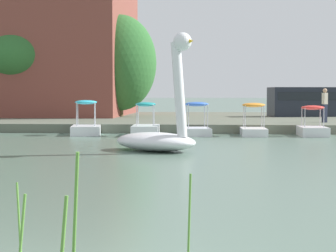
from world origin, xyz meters
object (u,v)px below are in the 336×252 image
Objects in this scene: pedal_boat_orange at (254,125)px; swan_boat at (159,132)px; tree_willow_overhanging at (120,63)px; pedal_boat_red at (312,127)px; pedal_boat_cyan at (86,126)px; pedal_boat_blue at (197,125)px; tree_broadleaf_left at (19,57)px; person_on_path at (325,105)px; parked_van at (306,101)px; pedal_boat_teal at (146,127)px.

swan_boat is at bearing -115.26° from pedal_boat_orange.
pedal_boat_orange is at bearing -54.53° from tree_willow_overhanging.
tree_willow_overhanging is at bearing 133.90° from pedal_boat_red.
pedal_boat_cyan is at bearing -89.56° from tree_willow_overhanging.
pedal_boat_blue is 0.81× the size of pedal_boat_cyan.
tree_willow_overhanging is (6.22, 1.20, -0.32)m from tree_broadleaf_left.
person_on_path is at bearing 56.96° from swan_boat.
parked_van reaches higher than pedal_boat_orange.
parked_van is (4.14, 12.07, 0.97)m from pedal_boat_orange.
pedal_boat_teal is 2.85m from pedal_boat_cyan.
pedal_boat_red is 4.03m from person_on_path.
pedal_boat_cyan is (-7.71, 0.08, -0.08)m from pedal_boat_orange.
pedal_boat_blue is at bearing -118.97° from parked_van.
pedal_boat_orange is 1.02× the size of pedal_boat_blue.
swan_boat reaches higher than pedal_boat_orange.
pedal_boat_teal is (-2.31, -0.25, -0.09)m from pedal_boat_blue.
pedal_boat_blue is 0.88× the size of pedal_boat_teal.
pedal_boat_cyan is (-4.11, 7.72, -0.25)m from swan_boat.
pedal_boat_teal is (-1.28, 7.33, -0.25)m from swan_boat.
pedal_boat_teal is 9.70m from person_on_path.
tree_broadleaf_left is 3.31× the size of person_on_path.
tree_broadleaf_left reaches higher than swan_boat.
pedal_boat_orange is at bearing 3.63° from pedal_boat_teal.
parked_van reaches higher than pedal_boat_cyan.
tree_willow_overhanging is at bearing 148.52° from person_on_path.
pedal_boat_blue reaches higher than pedal_boat_teal.
person_on_path is (3.84, 3.81, 0.87)m from pedal_boat_orange.
swan_boat is 20.56m from tree_broadleaf_left.
pedal_boat_orange is 0.43× the size of parked_van.
tree_broadleaf_left is (-6.30, 9.65, 3.80)m from pedal_boat_cyan.
pedal_boat_teal is 1.36× the size of person_on_path.
parked_van is at bearing 7.34° from tree_broadleaf_left.
tree_broadleaf_left is at bearing 123.13° from pedal_boat_cyan.
pedal_boat_red is at bearing 1.92° from pedal_boat_orange.
parked_van is at bearing 61.03° from pedal_boat_blue.
pedal_boat_cyan reaches higher than pedal_boat_blue.
swan_boat is 19.31m from tree_willow_overhanging.
parked_van is at bearing 5.43° from tree_willow_overhanging.
pedal_boat_blue is 1.19× the size of person_on_path.
pedal_boat_blue is (-5.22, -0.14, 0.09)m from pedal_boat_red.
pedal_boat_orange is at bearing -34.79° from tree_broadleaf_left.
tree_willow_overhanging is (-7.79, 10.94, 3.40)m from pedal_boat_orange.
pedal_boat_red is 10.36m from pedal_boat_cyan.
pedal_boat_teal is at bearing -47.75° from tree_broadleaf_left.
pedal_boat_teal is (-4.89, -0.31, -0.08)m from pedal_boat_orange.
pedal_boat_cyan is 1.47× the size of person_on_path.
swan_boat is 13.67m from person_on_path.
parked_van is (7.74, 19.71, 0.80)m from swan_boat.
person_on_path reaches higher than pedal_boat_cyan.
pedal_boat_red is at bearing -107.80° from person_on_path.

